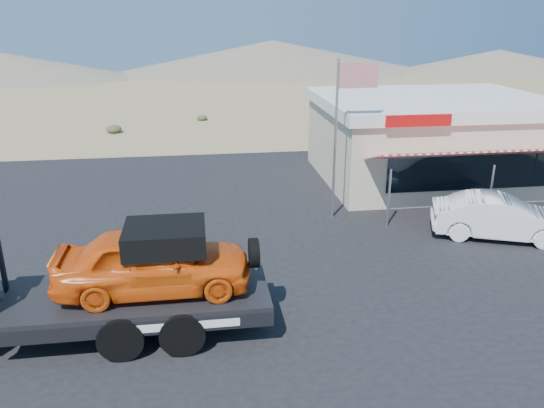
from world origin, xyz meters
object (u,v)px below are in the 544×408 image
at_px(flagpole, 342,122).
at_px(white_sedan, 500,217).
at_px(tow_truck, 63,275).
at_px(jerky_store, 430,138).

bearing_deg(flagpole, white_sedan, -28.90).
bearing_deg(tow_truck, jerky_store, 38.89).
bearing_deg(white_sedan, flagpole, 81.71).
bearing_deg(jerky_store, tow_truck, -141.11).
xyz_separation_m(jerky_store, flagpole, (-5.57, -4.47, 1.77)).
bearing_deg(jerky_store, flagpole, -141.21).
distance_m(tow_truck, white_sedan, 14.34).
height_order(white_sedan, jerky_store, jerky_store).
xyz_separation_m(white_sedan, flagpole, (-5.08, 2.80, 2.98)).
bearing_deg(jerky_store, white_sedan, -93.81).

